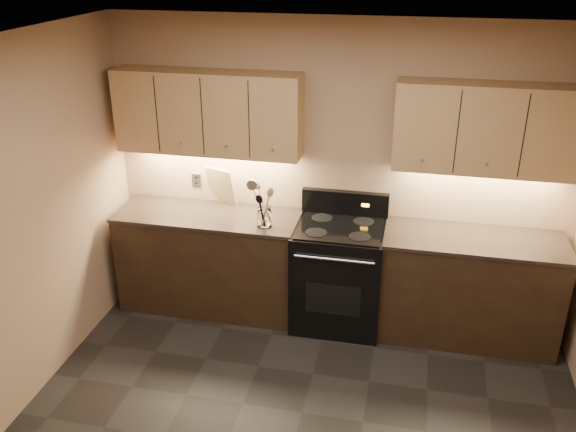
# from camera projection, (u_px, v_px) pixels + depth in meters

# --- Properties ---
(ceiling) EXTENTS (4.00, 4.00, 0.00)m
(ceiling) POSITION_uv_depth(u_px,v_px,m) (290.00, 60.00, 2.95)
(ceiling) COLOR silver
(ceiling) RESTS_ON wall_back
(wall_back) EXTENTS (4.00, 0.04, 2.60)m
(wall_back) POSITION_uv_depth(u_px,v_px,m) (338.00, 172.00, 5.27)
(wall_back) COLOR tan
(wall_back) RESTS_ON ground
(counter_left) EXTENTS (1.62, 0.62, 0.93)m
(counter_left) POSITION_uv_depth(u_px,v_px,m) (211.00, 260.00, 5.56)
(counter_left) COLOR black
(counter_left) RESTS_ON ground
(counter_right) EXTENTS (1.46, 0.62, 0.93)m
(counter_right) POSITION_uv_depth(u_px,v_px,m) (469.00, 287.00, 5.12)
(counter_right) COLOR black
(counter_right) RESTS_ON ground
(stove) EXTENTS (0.76, 0.68, 1.14)m
(stove) POSITION_uv_depth(u_px,v_px,m) (339.00, 273.00, 5.31)
(stove) COLOR black
(stove) RESTS_ON ground
(upper_cab_left) EXTENTS (1.60, 0.30, 0.70)m
(upper_cab_left) POSITION_uv_depth(u_px,v_px,m) (208.00, 113.00, 5.14)
(upper_cab_left) COLOR tan
(upper_cab_left) RESTS_ON wall_back
(upper_cab_right) EXTENTS (1.44, 0.30, 0.70)m
(upper_cab_right) POSITION_uv_depth(u_px,v_px,m) (489.00, 129.00, 4.70)
(upper_cab_right) COLOR tan
(upper_cab_right) RESTS_ON wall_back
(outlet_plate) EXTENTS (0.08, 0.01, 0.12)m
(outlet_plate) POSITION_uv_depth(u_px,v_px,m) (197.00, 180.00, 5.59)
(outlet_plate) COLOR #B2B5BA
(outlet_plate) RESTS_ON wall_back
(utensil_crock) EXTENTS (0.13, 0.13, 0.16)m
(utensil_crock) POSITION_uv_depth(u_px,v_px,m) (264.00, 217.00, 5.12)
(utensil_crock) COLOR white
(utensil_crock) RESTS_ON counter_left
(cutting_board) EXTENTS (0.30, 0.19, 0.35)m
(cutting_board) POSITION_uv_depth(u_px,v_px,m) (221.00, 186.00, 5.51)
(cutting_board) COLOR tan
(cutting_board) RESTS_ON counter_left
(wooden_spoon) EXTENTS (0.14, 0.09, 0.33)m
(wooden_spoon) POSITION_uv_depth(u_px,v_px,m) (262.00, 206.00, 5.07)
(wooden_spoon) COLOR tan
(wooden_spoon) RESTS_ON utensil_crock
(black_spoon) EXTENTS (0.09, 0.16, 0.31)m
(black_spoon) POSITION_uv_depth(u_px,v_px,m) (264.00, 207.00, 5.09)
(black_spoon) COLOR black
(black_spoon) RESTS_ON utensil_crock
(steel_spatula) EXTENTS (0.21, 0.12, 0.39)m
(steel_spatula) POSITION_uv_depth(u_px,v_px,m) (269.00, 203.00, 5.08)
(steel_spatula) COLOR silver
(steel_spatula) RESTS_ON utensil_crock
(steel_skimmer) EXTENTS (0.22, 0.11, 0.40)m
(steel_skimmer) POSITION_uv_depth(u_px,v_px,m) (267.00, 203.00, 5.05)
(steel_skimmer) COLOR silver
(steel_skimmer) RESTS_ON utensil_crock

